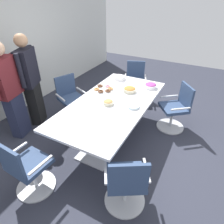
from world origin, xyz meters
TOP-DOWN VIEW (x-y plane):
  - ground_plane at (0.00, 0.00)m, footprint 10.00×10.00m
  - back_wall at (0.00, 2.40)m, footprint 8.00×0.10m
  - conference_table at (0.00, 0.00)m, footprint 2.40×1.20m
  - office_chair_0 at (0.85, -0.95)m, footprint 0.76×0.76m
  - office_chair_1 at (1.67, 0.23)m, footprint 0.70×0.70m
  - office_chair_2 at (0.20, 1.09)m, footprint 0.70×0.70m
  - office_chair_3 at (-1.56, 0.44)m, footprint 0.57×0.57m
  - office_chair_4 at (-1.16, -0.80)m, footprint 0.74×0.74m
  - person_standing_0 at (-0.73, 1.59)m, footprint 0.61×0.32m
  - person_standing_1 at (-0.27, 1.60)m, footprint 0.59×0.38m
  - snack_bowl_cookies at (-0.10, 0.02)m, footprint 0.18×0.18m
  - snack_bowl_candy_mix at (0.86, -0.40)m, footprint 0.24×0.24m
  - snack_bowl_pretzels at (0.51, -0.11)m, footprint 0.24×0.24m
  - donut_platter at (0.36, 0.37)m, footprint 0.38×0.37m
  - plate_stack at (0.01, -0.39)m, footprint 0.20×0.20m
  - napkin_pile at (0.94, 0.30)m, footprint 0.18×0.18m

SIDE VIEW (x-z plane):
  - ground_plane at x=0.00m, z-range -0.01..0.00m
  - office_chair_0 at x=0.85m, z-range -0.05..0.86m
  - office_chair_1 at x=1.67m, z-range -0.05..0.86m
  - office_chair_2 at x=0.20m, z-range -0.05..0.86m
  - office_chair_3 at x=-1.56m, z-range -0.05..0.86m
  - office_chair_4 at x=-1.16m, z-range -0.05..0.86m
  - conference_table at x=0.00m, z-range 0.25..1.00m
  - plate_stack at x=0.01m, z-range 0.75..0.79m
  - donut_platter at x=0.36m, z-range 0.75..0.79m
  - snack_bowl_cookies at x=-0.10m, z-range 0.75..0.83m
  - napkin_pile at x=0.94m, z-range 0.75..0.84m
  - snack_bowl_pretzels at x=0.51m, z-range 0.75..0.84m
  - snack_bowl_candy_mix at x=0.86m, z-range 0.75..0.85m
  - person_standing_0 at x=-0.73m, z-range 0.04..1.78m
  - person_standing_1 at x=-0.27m, z-range 0.04..1.82m
  - back_wall at x=0.00m, z-range 0.00..2.80m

